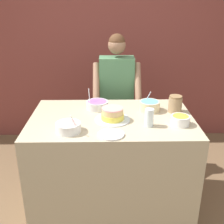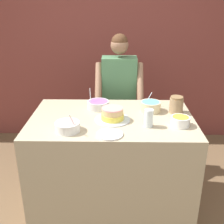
# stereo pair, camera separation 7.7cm
# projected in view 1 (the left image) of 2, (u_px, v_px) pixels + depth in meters

# --- Properties ---
(wall_back) EXTENTS (10.00, 0.05, 2.60)m
(wall_back) POSITION_uv_depth(u_px,v_px,m) (110.00, 46.00, 3.75)
(wall_back) COLOR brown
(wall_back) RESTS_ON ground_plane
(counter) EXTENTS (1.41, 0.89, 0.95)m
(counter) POSITION_uv_depth(u_px,v_px,m) (112.00, 164.00, 2.62)
(counter) COLOR tan
(counter) RESTS_ON ground_plane
(person_baker) EXTENTS (0.51, 0.44, 1.56)m
(person_baker) POSITION_uv_depth(u_px,v_px,m) (117.00, 91.00, 3.12)
(person_baker) COLOR #2D2D38
(person_baker) RESTS_ON ground_plane
(cake) EXTENTS (0.30, 0.30, 0.11)m
(cake) POSITION_uv_depth(u_px,v_px,m) (113.00, 115.00, 2.36)
(cake) COLOR silver
(cake) RESTS_ON counter
(frosting_bowl_orange) EXTENTS (0.15, 0.15, 0.08)m
(frosting_bowl_orange) POSITION_uv_depth(u_px,v_px,m) (180.00, 120.00, 2.28)
(frosting_bowl_orange) COLOR white
(frosting_bowl_orange) RESTS_ON counter
(frosting_bowl_pink) EXTENTS (0.19, 0.19, 0.17)m
(frosting_bowl_pink) POSITION_uv_depth(u_px,v_px,m) (68.00, 127.00, 2.16)
(frosting_bowl_pink) COLOR white
(frosting_bowl_pink) RESTS_ON counter
(frosting_bowl_purple) EXTENTS (0.20, 0.20, 0.19)m
(frosting_bowl_purple) POSITION_uv_depth(u_px,v_px,m) (97.00, 104.00, 2.61)
(frosting_bowl_purple) COLOR silver
(frosting_bowl_purple) RESTS_ON counter
(frosting_bowl_blue) EXTENTS (0.19, 0.19, 0.16)m
(frosting_bowl_blue) POSITION_uv_depth(u_px,v_px,m) (150.00, 106.00, 2.56)
(frosting_bowl_blue) COLOR beige
(frosting_bowl_blue) RESTS_ON counter
(drinking_glass) EXTENTS (0.07, 0.07, 0.15)m
(drinking_glass) POSITION_uv_depth(u_px,v_px,m) (149.00, 118.00, 2.24)
(drinking_glass) COLOR silver
(drinking_glass) RESTS_ON counter
(ceramic_plate) EXTENTS (0.20, 0.20, 0.01)m
(ceramic_plate) POSITION_uv_depth(u_px,v_px,m) (111.00, 134.00, 2.12)
(ceramic_plate) COLOR silver
(ceramic_plate) RESTS_ON counter
(stoneware_jar) EXTENTS (0.12, 0.12, 0.15)m
(stoneware_jar) POSITION_uv_depth(u_px,v_px,m) (175.00, 104.00, 2.52)
(stoneware_jar) COLOR #9E7F5B
(stoneware_jar) RESTS_ON counter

